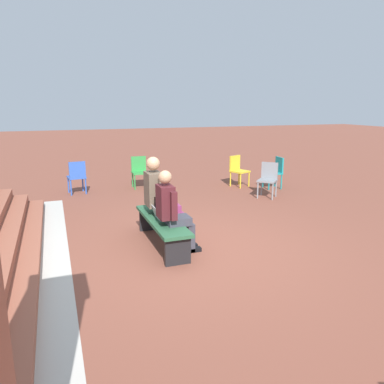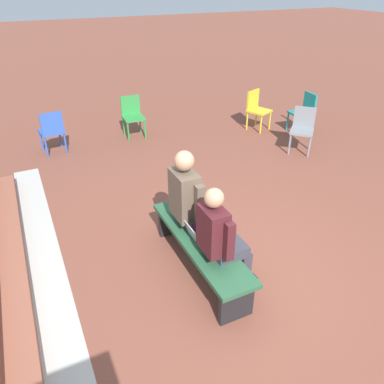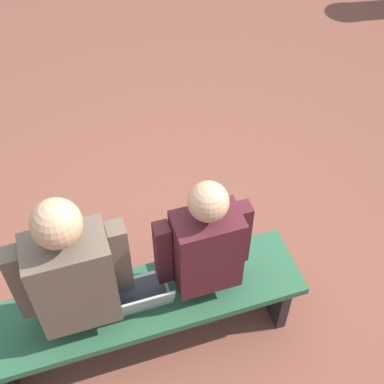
% 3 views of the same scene
% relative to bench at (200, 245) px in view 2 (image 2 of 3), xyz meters
% --- Properties ---
extents(ground_plane, '(60.00, 60.00, 0.00)m').
position_rel_bench_xyz_m(ground_plane, '(-0.32, -0.33, -0.35)').
color(ground_plane, brown).
extents(concrete_strip, '(7.22, 0.40, 0.01)m').
position_rel_bench_xyz_m(concrete_strip, '(0.00, 1.63, -0.35)').
color(concrete_strip, '#B7B2A8').
rests_on(concrete_strip, ground).
extents(bench, '(1.80, 0.44, 0.45)m').
position_rel_bench_xyz_m(bench, '(0.00, 0.00, 0.00)').
color(bench, '#285638').
rests_on(bench, ground).
extents(person_student, '(0.50, 0.64, 1.28)m').
position_rel_bench_xyz_m(person_student, '(-0.35, -0.06, 0.34)').
color(person_student, '#383842').
rests_on(person_student, ground).
extents(person_adult, '(0.57, 0.72, 1.40)m').
position_rel_bench_xyz_m(person_adult, '(0.32, -0.07, 0.38)').
color(person_adult, '#7F2D5B').
rests_on(person_adult, ground).
extents(laptop, '(0.32, 0.29, 0.21)m').
position_rel_bench_xyz_m(laptop, '(0.01, 0.01, 0.15)').
color(laptop, '#9EA0A5').
rests_on(laptop, bench).
extents(plastic_chair_near_bench_left, '(0.55, 0.55, 0.84)m').
position_rel_bench_xyz_m(plastic_chair_near_bench_left, '(3.62, -3.20, 0.13)').
color(plastic_chair_near_bench_left, gold).
rests_on(plastic_chair_near_bench_left, ground).
extents(plastic_chair_far_right, '(0.59, 0.59, 0.84)m').
position_rel_bench_xyz_m(plastic_chair_far_right, '(2.23, -3.32, 0.13)').
color(plastic_chair_far_right, gray).
rests_on(plastic_chair_far_right, ground).
extents(plastic_chair_mid_courtyard, '(0.44, 0.44, 0.84)m').
position_rel_bench_xyz_m(plastic_chair_mid_courtyard, '(4.37, -0.62, 0.13)').
color(plastic_chair_mid_courtyard, '#2D893D').
rests_on(plastic_chair_mid_courtyard, ground).
extents(plastic_chair_near_bench_right, '(0.46, 0.46, 0.84)m').
position_rel_bench_xyz_m(plastic_chair_near_bench_right, '(3.02, -4.02, 0.13)').
color(plastic_chair_near_bench_right, teal).
rests_on(plastic_chair_near_bench_right, ground).
extents(plastic_chair_foreground, '(0.47, 0.47, 0.84)m').
position_rel_bench_xyz_m(plastic_chair_foreground, '(4.16, 1.03, 0.13)').
color(plastic_chair_foreground, '#2D56B7').
rests_on(plastic_chair_foreground, ground).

